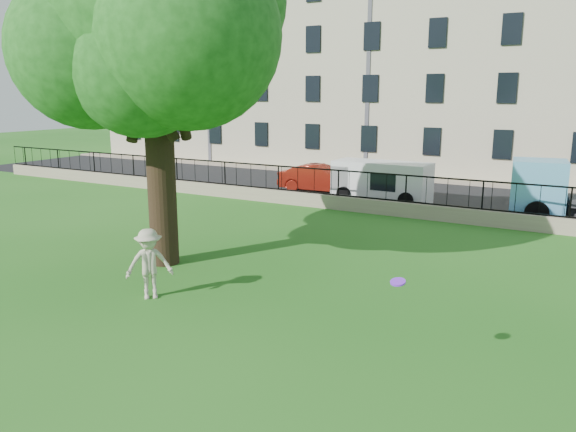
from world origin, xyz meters
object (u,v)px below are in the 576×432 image
Objects in this scene: man at (149,264)px; red_sedan at (320,179)px; tree at (152,19)px; frisbee at (398,282)px; white_van at (382,182)px.

man is 0.42× the size of red_sedan.
tree is at bearing 79.35° from man.
frisbee is (6.50, -0.72, 0.87)m from man.
white_van is at bearing 79.38° from tree.
man is 14.74m from white_van.
frisbee is at bearing -53.11° from man.
red_sedan is at bearing 120.42° from frisbee.
man is 6.51× the size of frisbee.
man reaches higher than red_sedan.
red_sedan is (-3.04, 15.52, -0.18)m from man.
tree is 5.91× the size of man.
man is at bearing 173.70° from frisbee.
tree is 2.46× the size of red_sedan.
red_sedan is at bearing 54.27° from man.
man is 15.82m from red_sedan.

